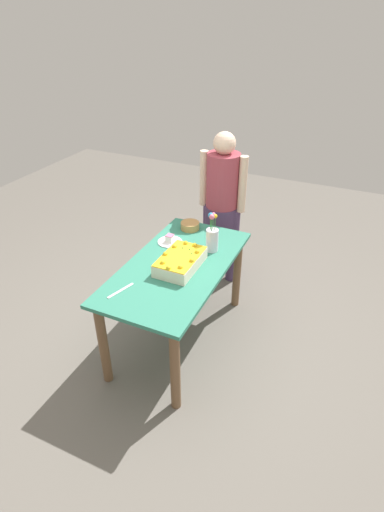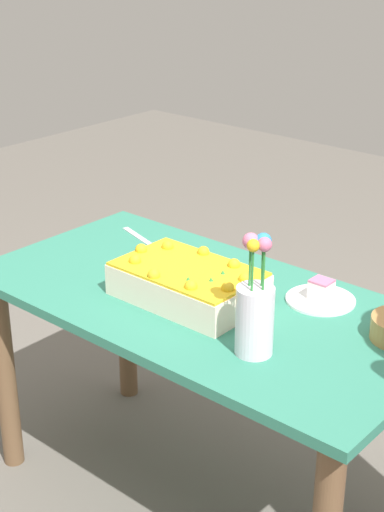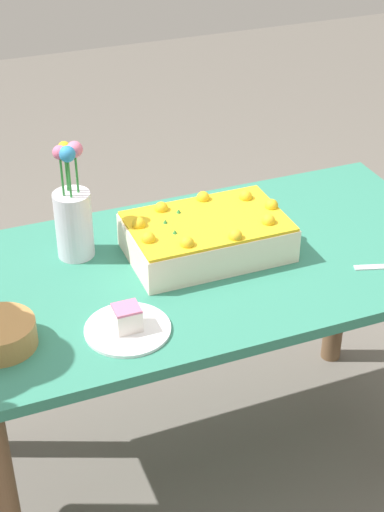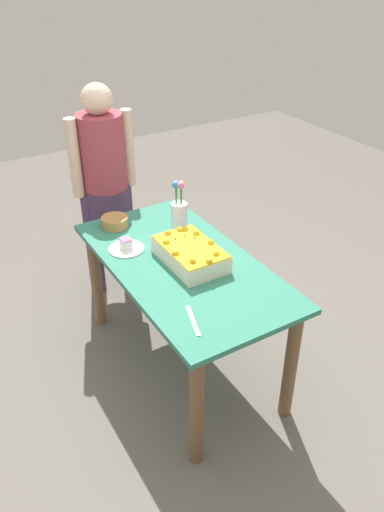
% 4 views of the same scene
% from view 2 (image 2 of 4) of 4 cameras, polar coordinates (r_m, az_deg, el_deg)
% --- Properties ---
extents(ground_plane, '(8.00, 8.00, 0.00)m').
position_cam_2_polar(ground_plane, '(2.71, 0.69, -17.13)').
color(ground_plane, '#666058').
extents(dining_table, '(1.40, 0.72, 0.74)m').
position_cam_2_polar(dining_table, '(2.36, 0.76, -5.85)').
color(dining_table, '#317D65').
rests_on(dining_table, ground_plane).
extents(sheet_cake, '(0.42, 0.26, 0.12)m').
position_cam_2_polar(sheet_cake, '(2.26, -0.29, -1.97)').
color(sheet_cake, '#F9E5CC').
rests_on(sheet_cake, dining_table).
extents(serving_plate_with_slice, '(0.20, 0.20, 0.07)m').
position_cam_2_polar(serving_plate_with_slice, '(2.30, 9.35, -2.87)').
color(serving_plate_with_slice, white).
rests_on(serving_plate_with_slice, dining_table).
extents(cake_knife, '(0.22, 0.09, 0.00)m').
position_cam_2_polar(cake_knife, '(2.72, -3.79, 1.33)').
color(cake_knife, silver).
rests_on(cake_knife, dining_table).
extents(flower_vase, '(0.10, 0.10, 0.32)m').
position_cam_2_polar(flower_vase, '(1.97, 4.60, -4.08)').
color(flower_vase, white).
rests_on(flower_vase, dining_table).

